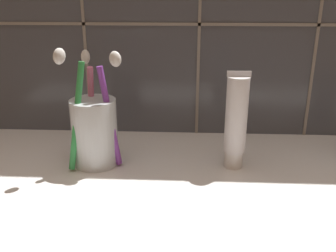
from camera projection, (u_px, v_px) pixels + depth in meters
The scene contains 3 objects.
sink_counter at pixel (182, 182), 54.43cm from camera, with size 79.42×35.64×2.00cm, color white.
toothbrush_cup at pixel (92, 129), 56.13cm from camera, with size 9.31×9.17×18.30cm.
toothpaste_tube at pixel (233, 121), 54.54cm from camera, with size 3.37×3.21×14.70cm.
Camera 1 is at (0.36, -48.23, 27.60)cm, focal length 40.00 mm.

